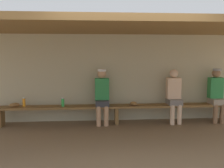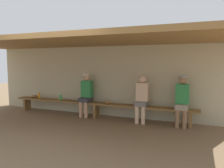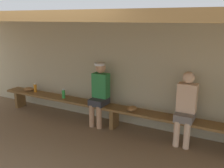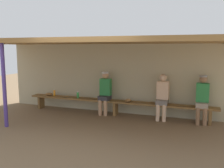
{
  "view_description": "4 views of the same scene",
  "coord_description": "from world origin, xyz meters",
  "px_view_note": "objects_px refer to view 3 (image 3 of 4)",
  "views": [
    {
      "loc": [
        -0.59,
        -4.51,
        1.71
      ],
      "look_at": [
        -0.14,
        1.2,
        1.03
      ],
      "focal_mm": 40.61,
      "sensor_mm": 36.0,
      "label": 1
    },
    {
      "loc": [
        2.93,
        -4.39,
        1.69
      ],
      "look_at": [
        0.59,
        1.4,
        1.07
      ],
      "focal_mm": 34.81,
      "sensor_mm": 36.0,
      "label": 2
    },
    {
      "loc": [
        2.27,
        -2.8,
        2.24
      ],
      "look_at": [
        0.06,
        1.34,
        1.0
      ],
      "focal_mm": 40.4,
      "sensor_mm": 36.0,
      "label": 3
    },
    {
      "loc": [
        2.53,
        -5.65,
        2.07
      ],
      "look_at": [
        -0.04,
        1.33,
        1.01
      ],
      "focal_mm": 40.32,
      "sensor_mm": 36.0,
      "label": 4
    }
  ],
  "objects_px": {
    "player_in_white": "(186,106)",
    "water_bottle_orange": "(35,88)",
    "bench": "(114,110)",
    "player_leftmost": "(100,91)",
    "water_bottle_clear": "(64,94)",
    "baseball_glove_dark_brown": "(29,89)",
    "baseball_glove_tan": "(132,109)"
  },
  "relations": [
    {
      "from": "player_in_white",
      "to": "water_bottle_orange",
      "type": "xyz_separation_m",
      "value": [
        -3.65,
        0.03,
        -0.16
      ]
    },
    {
      "from": "bench",
      "to": "water_bottle_orange",
      "type": "bearing_deg",
      "value": 179.24
    },
    {
      "from": "player_leftmost",
      "to": "water_bottle_clear",
      "type": "relative_size",
      "value": 6.34
    },
    {
      "from": "water_bottle_clear",
      "to": "player_in_white",
      "type": "bearing_deg",
      "value": 0.56
    },
    {
      "from": "baseball_glove_dark_brown",
      "to": "player_in_white",
      "type": "bearing_deg",
      "value": -24.18
    },
    {
      "from": "water_bottle_orange",
      "to": "baseball_glove_dark_brown",
      "type": "bearing_deg",
      "value": 179.42
    },
    {
      "from": "player_leftmost",
      "to": "baseball_glove_dark_brown",
      "type": "height_order",
      "value": "player_leftmost"
    },
    {
      "from": "player_in_white",
      "to": "baseball_glove_tan",
      "type": "bearing_deg",
      "value": -177.93
    },
    {
      "from": "water_bottle_clear",
      "to": "baseball_glove_dark_brown",
      "type": "xyz_separation_m",
      "value": [
        -1.15,
        0.06,
        -0.06
      ]
    },
    {
      "from": "player_in_white",
      "to": "bench",
      "type": "bearing_deg",
      "value": -179.88
    },
    {
      "from": "baseball_glove_tan",
      "to": "baseball_glove_dark_brown",
      "type": "distance_m",
      "value": 2.86
    },
    {
      "from": "bench",
      "to": "water_bottle_clear",
      "type": "distance_m",
      "value": 1.31
    },
    {
      "from": "bench",
      "to": "baseball_glove_dark_brown",
      "type": "xyz_separation_m",
      "value": [
        -2.44,
        0.03,
        0.12
      ]
    },
    {
      "from": "water_bottle_clear",
      "to": "baseball_glove_tan",
      "type": "distance_m",
      "value": 1.71
    },
    {
      "from": "player_leftmost",
      "to": "baseball_glove_tan",
      "type": "height_order",
      "value": "player_leftmost"
    },
    {
      "from": "player_in_white",
      "to": "baseball_glove_tan",
      "type": "distance_m",
      "value": 1.04
    },
    {
      "from": "water_bottle_orange",
      "to": "baseball_glove_tan",
      "type": "bearing_deg",
      "value": -1.38
    },
    {
      "from": "bench",
      "to": "water_bottle_clear",
      "type": "bearing_deg",
      "value": -178.95
    },
    {
      "from": "baseball_glove_dark_brown",
      "to": "bench",
      "type": "bearing_deg",
      "value": -24.5
    },
    {
      "from": "player_leftmost",
      "to": "water_bottle_orange",
      "type": "relative_size",
      "value": 6.06
    },
    {
      "from": "player_leftmost",
      "to": "water_bottle_clear",
      "type": "bearing_deg",
      "value": -178.34
    },
    {
      "from": "bench",
      "to": "baseball_glove_tan",
      "type": "relative_size",
      "value": 25.0
    },
    {
      "from": "bench",
      "to": "player_leftmost",
      "type": "xyz_separation_m",
      "value": [
        -0.35,
        0.0,
        0.36
      ]
    },
    {
      "from": "water_bottle_orange",
      "to": "baseball_glove_dark_brown",
      "type": "distance_m",
      "value": 0.23
    },
    {
      "from": "player_leftmost",
      "to": "baseball_glove_dark_brown",
      "type": "xyz_separation_m",
      "value": [
        -2.09,
        0.03,
        -0.24
      ]
    },
    {
      "from": "bench",
      "to": "baseball_glove_tan",
      "type": "height_order",
      "value": "baseball_glove_tan"
    },
    {
      "from": "baseball_glove_tan",
      "to": "player_leftmost",
      "type": "bearing_deg",
      "value": -91.38
    },
    {
      "from": "player_leftmost",
      "to": "baseball_glove_dark_brown",
      "type": "distance_m",
      "value": 2.1
    },
    {
      "from": "bench",
      "to": "water_bottle_orange",
      "type": "distance_m",
      "value": 2.22
    },
    {
      "from": "player_leftmost",
      "to": "water_bottle_orange",
      "type": "distance_m",
      "value": 1.87
    },
    {
      "from": "water_bottle_orange",
      "to": "baseball_glove_tan",
      "type": "xyz_separation_m",
      "value": [
        2.63,
        -0.06,
        -0.06
      ]
    },
    {
      "from": "player_in_white",
      "to": "player_leftmost",
      "type": "relative_size",
      "value": 0.99
    }
  ]
}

